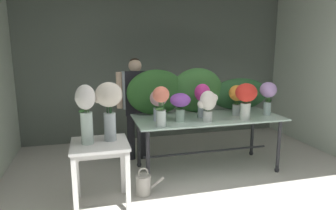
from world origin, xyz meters
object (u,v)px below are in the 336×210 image
(vase_magenta_stock, at_px, (202,97))
(vase_violet_roses, at_px, (180,103))
(side_table_white, at_px, (100,153))
(watering_can, at_px, (144,185))
(vase_cream_lisianthus_tall, at_px, (109,103))
(vase_blush_freesia, at_px, (159,102))
(vase_sunset_peonies, at_px, (237,96))
(vase_coral_tulips, at_px, (161,103))
(vase_lilac_lilies, at_px, (268,93))
(vase_white_roses_tall, at_px, (86,110))
(vase_ivory_hydrangea, at_px, (208,104))
(vase_scarlet_anemones, at_px, (246,97))
(florist, at_px, (136,98))
(display_table_glass, at_px, (208,124))

(vase_magenta_stock, distance_m, vase_violet_roses, 0.40)
(side_table_white, distance_m, watering_can, 0.72)
(vase_cream_lisianthus_tall, distance_m, watering_can, 1.11)
(side_table_white, height_order, vase_blush_freesia, vase_blush_freesia)
(vase_blush_freesia, bearing_deg, watering_can, -122.97)
(vase_sunset_peonies, height_order, vase_cream_lisianthus_tall, vase_cream_lisianthus_tall)
(vase_coral_tulips, relative_size, vase_lilac_lilies, 1.05)
(vase_magenta_stock, bearing_deg, vase_coral_tulips, -153.09)
(vase_white_roses_tall, bearing_deg, vase_cream_lisianthus_tall, 13.55)
(vase_ivory_hydrangea, height_order, vase_scarlet_anemones, vase_scarlet_anemones)
(vase_blush_freesia, distance_m, vase_cream_lisianthus_tall, 0.87)
(vase_blush_freesia, bearing_deg, florist, 105.13)
(vase_lilac_lilies, distance_m, vase_cream_lisianthus_tall, 2.31)
(side_table_white, height_order, florist, florist)
(vase_lilac_lilies, xyz_separation_m, vase_violet_roses, (-1.32, -0.03, -0.07))
(vase_magenta_stock, xyz_separation_m, watering_can, (-0.93, -0.50, -0.95))
(vase_blush_freesia, relative_size, vase_scarlet_anemones, 0.84)
(vase_lilac_lilies, bearing_deg, display_table_glass, 172.42)
(vase_coral_tulips, relative_size, vase_cream_lisianthus_tall, 0.77)
(side_table_white, height_order, vase_white_roses_tall, vase_white_roses_tall)
(display_table_glass, relative_size, vase_sunset_peonies, 4.77)
(vase_blush_freesia, relative_size, vase_lilac_lilies, 0.87)
(florist, xyz_separation_m, vase_white_roses_tall, (-0.73, -1.31, 0.13))
(vase_lilac_lilies, bearing_deg, vase_scarlet_anemones, -157.89)
(florist, height_order, vase_ivory_hydrangea, florist)
(display_table_glass, bearing_deg, vase_violet_roses, -162.07)
(vase_violet_roses, bearing_deg, vase_magenta_stock, 21.49)
(florist, height_order, vase_violet_roses, florist)
(vase_ivory_hydrangea, height_order, vase_coral_tulips, vase_coral_tulips)
(vase_magenta_stock, height_order, vase_violet_roses, vase_magenta_stock)
(vase_magenta_stock, xyz_separation_m, vase_scarlet_anemones, (0.51, -0.29, 0.03))
(vase_lilac_lilies, height_order, watering_can, vase_lilac_lilies)
(display_table_glass, height_order, florist, florist)
(vase_violet_roses, bearing_deg, vase_cream_lisianthus_tall, -155.91)
(vase_magenta_stock, height_order, vase_blush_freesia, vase_magenta_stock)
(display_table_glass, height_order, vase_magenta_stock, vase_magenta_stock)
(florist, xyz_separation_m, vase_cream_lisianthus_tall, (-0.49, -1.25, 0.19))
(watering_can, bearing_deg, display_table_glass, 26.22)
(vase_lilac_lilies, bearing_deg, florist, 155.90)
(display_table_glass, bearing_deg, side_table_white, -157.57)
(vase_coral_tulips, xyz_separation_m, vase_scarlet_anemones, (1.18, 0.05, 0.02))
(vase_lilac_lilies, bearing_deg, vase_white_roses_tall, -168.42)
(vase_violet_roses, relative_size, watering_can, 1.07)
(vase_coral_tulips, relative_size, vase_magenta_stock, 1.07)
(vase_blush_freesia, bearing_deg, vase_magenta_stock, 3.26)
(florist, distance_m, vase_magenta_stock, 1.08)
(florist, relative_size, vase_violet_roses, 4.21)
(display_table_glass, height_order, side_table_white, display_table_glass)
(florist, relative_size, vase_cream_lisianthus_tall, 2.44)
(vase_magenta_stock, bearing_deg, vase_cream_lisianthus_tall, -156.63)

